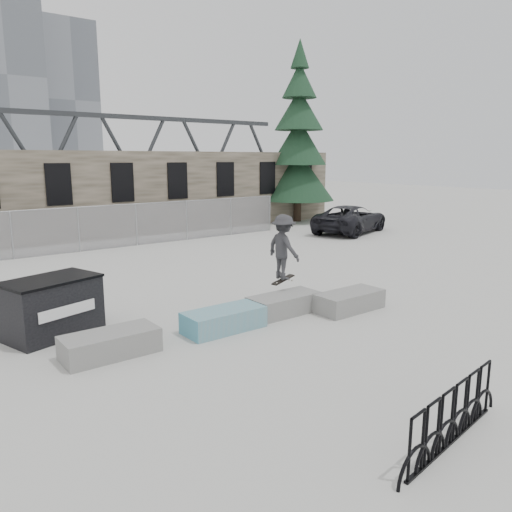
{
  "coord_description": "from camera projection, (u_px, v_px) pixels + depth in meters",
  "views": [
    {
      "loc": [
        -7.17,
        -9.76,
        4.14
      ],
      "look_at": [
        1.63,
        1.66,
        1.3
      ],
      "focal_mm": 35.0,
      "sensor_mm": 36.0,
      "label": 1
    }
  ],
  "objects": [
    {
      "name": "dumpster",
      "position": [
        52.0,
        307.0,
        11.73
      ],
      "size": [
        2.39,
        1.83,
        1.39
      ],
      "rotation": [
        0.0,
        0.0,
        0.29
      ],
      "color": "black",
      "rests_on": "ground"
    },
    {
      "name": "bike_rack",
      "position": [
        453.0,
        416.0,
        7.29
      ],
      "size": [
        3.12,
        0.46,
        0.9
      ],
      "rotation": [
        0.0,
        0.0,
        0.13
      ],
      "color": "black",
      "rests_on": "ground"
    },
    {
      "name": "suv",
      "position": [
        351.0,
        219.0,
        28.06
      ],
      "size": [
        6.04,
        4.11,
        1.54
      ],
      "primitive_type": "imported",
      "rotation": [
        0.0,
        0.0,
        1.88
      ],
      "color": "black",
      "rests_on": "ground"
    },
    {
      "name": "planter_offset",
      "position": [
        349.0,
        300.0,
        13.76
      ],
      "size": [
        2.0,
        0.9,
        0.52
      ],
      "color": "gray",
      "rests_on": "ground"
    },
    {
      "name": "planter_far_left",
      "position": [
        110.0,
        343.0,
        10.58
      ],
      "size": [
        2.0,
        0.9,
        0.52
      ],
      "color": "gray",
      "rests_on": "ground"
    },
    {
      "name": "truss_bridge",
      "position": [
        43.0,
        158.0,
        60.62
      ],
      "size": [
        70.0,
        3.0,
        9.8
      ],
      "color": "#2D3033",
      "rests_on": "ground"
    },
    {
      "name": "planter_center_left",
      "position": [
        224.0,
        319.0,
        12.16
      ],
      "size": [
        2.0,
        0.9,
        0.52
      ],
      "color": "teal",
      "rests_on": "ground"
    },
    {
      "name": "skateboarder",
      "position": [
        283.0,
        247.0,
        13.96
      ],
      "size": [
        0.81,
        1.18,
        1.95
      ],
      "rotation": [
        0.0,
        0.0,
        1.57
      ],
      "color": "#2E2E32",
      "rests_on": "ground"
    },
    {
      "name": "chainlink_fence",
      "position": [
        79.0,
        229.0,
        22.2
      ],
      "size": [
        22.06,
        0.06,
        2.02
      ],
      "color": "gray",
      "rests_on": "ground"
    },
    {
      "name": "spruce_tree",
      "position": [
        298.0,
        147.0,
        32.37
      ],
      "size": [
        4.74,
        4.74,
        11.5
      ],
      "color": "#38281E",
      "rests_on": "ground"
    },
    {
      "name": "ground",
      "position": [
        245.0,
        324.0,
        12.68
      ],
      "size": [
        120.0,
        120.0,
        0.0
      ],
      "primitive_type": "plane",
      "color": "#B2B2AD",
      "rests_on": "ground"
    },
    {
      "name": "stone_wall",
      "position": [
        52.0,
        196.0,
        24.87
      ],
      "size": [
        36.0,
        2.58,
        4.5
      ],
      "color": "brown",
      "rests_on": "ground"
    },
    {
      "name": "planter_center_right",
      "position": [
        284.0,
        303.0,
        13.47
      ],
      "size": [
        2.0,
        0.9,
        0.52
      ],
      "color": "gray",
      "rests_on": "ground"
    }
  ]
}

